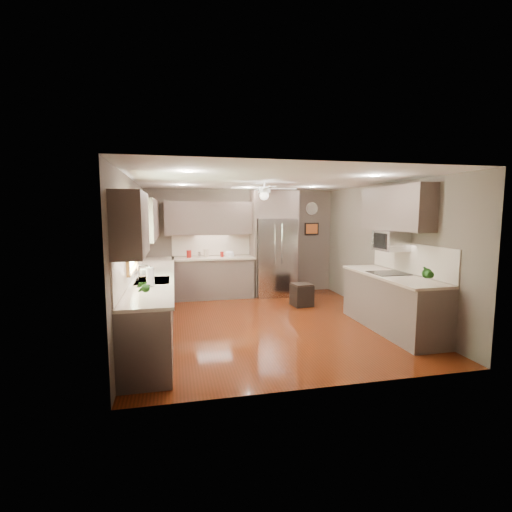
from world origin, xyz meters
name	(u,v)px	position (x,y,z in m)	size (l,w,h in m)	color
floor	(268,323)	(0.00, 0.00, 0.00)	(5.00, 5.00, 0.00)	#4A1C09
ceiling	(268,180)	(0.00, 0.00, 2.50)	(5.00, 5.00, 0.00)	white
wall_back	(242,242)	(0.00, 2.50, 1.25)	(4.50, 4.50, 0.00)	brown
wall_front	(325,278)	(0.00, -2.50, 1.25)	(4.50, 4.50, 0.00)	brown
wall_left	(133,257)	(-2.25, 0.00, 1.25)	(5.00, 5.00, 0.00)	brown
wall_right	(384,250)	(2.25, 0.00, 1.25)	(5.00, 5.00, 0.00)	brown
canister_a	(189,254)	(-1.28, 2.22, 1.02)	(0.11, 0.11, 0.17)	maroon
canister_b	(200,254)	(-1.04, 2.20, 1.01)	(0.08, 0.08, 0.12)	silver
canister_c	(206,253)	(-0.88, 2.25, 1.03)	(0.11, 0.11, 0.19)	tan
canister_d	(222,254)	(-0.53, 2.20, 1.00)	(0.08, 0.08, 0.12)	maroon
soap_bottle	(143,271)	(-2.08, -0.19, 1.03)	(0.08, 0.08, 0.18)	white
potted_plant_left	(143,287)	(-1.97, -1.77, 1.09)	(0.16, 0.11, 0.31)	#1E5117
potted_plant_right	(428,273)	(1.92, -1.68, 1.10)	(0.18, 0.15, 0.33)	#1E5117
bowl	(230,256)	(-0.36, 2.18, 0.97)	(0.22, 0.22, 0.05)	tan
left_run	(154,300)	(-1.95, 0.15, 0.48)	(0.65, 4.70, 1.45)	brown
back_run	(214,277)	(-0.72, 2.20, 0.48)	(1.85, 0.65, 1.45)	brown
uppers	(220,217)	(-0.74, 0.71, 1.87)	(4.50, 4.70, 0.95)	brown
window	(131,240)	(-2.22, -0.50, 1.55)	(0.05, 1.12, 0.92)	#BFF2B2
sink	(152,283)	(-1.93, -0.50, 0.91)	(0.50, 0.70, 0.32)	silver
refrigerator	(274,245)	(0.70, 2.16, 1.19)	(1.06, 0.75, 2.45)	silver
right_run	(392,301)	(1.93, -0.80, 0.48)	(0.70, 2.20, 1.45)	brown
microwave	(391,241)	(2.03, -0.55, 1.48)	(0.43, 0.55, 0.34)	silver
ceiling_fan	(264,191)	(0.00, 0.30, 2.33)	(1.18, 1.18, 0.32)	white
recessed_lights	(261,183)	(-0.04, 0.40, 2.49)	(2.84, 3.14, 0.01)	white
wall_clock	(312,209)	(1.75, 2.48, 2.05)	(0.30, 0.03, 0.30)	white
framed_print	(312,229)	(1.75, 2.48, 1.55)	(0.36, 0.03, 0.30)	black
stool	(302,295)	(1.00, 1.03, 0.24)	(0.44, 0.44, 0.47)	black
paper_towel	(150,277)	(-1.93, -0.98, 1.08)	(0.11, 0.11, 0.27)	white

